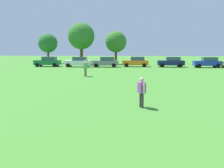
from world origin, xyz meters
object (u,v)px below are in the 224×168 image
(parked_car_green_0, at_px, (48,62))
(parked_car_white_1, at_px, (78,62))
(adult_bystander, at_px, (142,90))
(tree_far_right, at_px, (116,42))
(bystander_near_trees, at_px, (85,67))
(parked_car_blue_5, at_px, (208,62))
(tree_far_left, at_px, (48,43))
(parked_car_gray_2, at_px, (106,62))
(parked_car_navy_4, at_px, (171,62))
(tree_center, at_px, (81,36))
(parked_car_orange_3, at_px, (136,62))

(parked_car_green_0, bearing_deg, parked_car_white_1, 175.32)
(adult_bystander, xyz_separation_m, tree_far_right, (-3.45, 38.01, 3.37))
(bystander_near_trees, height_order, tree_far_right, tree_far_right)
(parked_car_blue_5, height_order, tree_far_left, tree_far_left)
(adult_bystander, xyz_separation_m, parked_car_gray_2, (-4.64, 29.76, -0.08))
(parked_car_navy_4, relative_size, tree_center, 0.54)
(bystander_near_trees, distance_m, parked_car_blue_5, 22.81)
(bystander_near_trees, bearing_deg, tree_far_left, -139.34)
(tree_far_left, xyz_separation_m, tree_center, (7.55, -2.98, 1.27))
(tree_far_left, bearing_deg, bystander_near_trees, -64.38)
(parked_car_navy_4, height_order, parked_car_blue_5, same)
(parked_car_orange_3, bearing_deg, tree_far_right, -62.45)
(parked_car_blue_5, xyz_separation_m, tree_center, (-21.90, 7.47, 4.53))
(parked_car_white_1, bearing_deg, bystander_near_trees, 104.14)
(parked_car_navy_4, xyz_separation_m, tree_center, (-16.21, 6.75, 4.53))
(parked_car_white_1, height_order, tree_far_right, tree_far_right)
(tree_far_left, bearing_deg, adult_bystander, -66.31)
(parked_car_navy_4, height_order, tree_far_right, tree_far_right)
(tree_far_right, bearing_deg, parked_car_blue_5, -28.41)
(parked_car_orange_3, height_order, tree_far_right, tree_far_right)
(tree_center, distance_m, tree_far_right, 6.77)
(bystander_near_trees, distance_m, tree_far_right, 23.39)
(tree_far_right, bearing_deg, tree_far_left, 171.19)
(parked_car_navy_4, xyz_separation_m, tree_far_left, (-23.77, 9.73, 3.26))
(parked_car_blue_5, height_order, tree_far_right, tree_far_right)
(parked_car_white_1, xyz_separation_m, parked_car_orange_3, (9.56, 1.05, 0.00))
(adult_bystander, distance_m, parked_car_white_1, 31.16)
(parked_car_orange_3, height_order, tree_far_left, tree_far_left)
(parked_car_green_0, relative_size, tree_far_right, 0.67)
(adult_bystander, relative_size, tree_far_left, 0.26)
(parked_car_navy_4, xyz_separation_m, parked_car_blue_5, (5.69, -0.72, 0.00))
(parked_car_green_0, xyz_separation_m, tree_center, (4.48, 7.03, 4.53))
(parked_car_white_1, height_order, parked_car_gray_2, same)
(adult_bystander, xyz_separation_m, parked_car_navy_4, (6.13, 30.48, -0.08))
(parked_car_white_1, distance_m, tree_far_right, 10.66)
(parked_car_navy_4, bearing_deg, adult_bystander, 78.63)
(parked_car_orange_3, relative_size, parked_car_navy_4, 1.00)
(parked_car_gray_2, height_order, tree_far_left, tree_far_left)
(adult_bystander, relative_size, parked_car_white_1, 0.37)
(parked_car_blue_5, distance_m, tree_far_right, 17.69)
(tree_far_left, xyz_separation_m, tree_far_right, (14.19, -2.20, 0.19))
(parked_car_navy_4, bearing_deg, parked_car_green_0, 0.78)
(parked_car_navy_4, bearing_deg, tree_far_right, -38.19)
(parked_car_white_1, relative_size, parked_car_gray_2, 1.00)
(parked_car_green_0, xyz_separation_m, tree_far_right, (11.12, 7.82, 3.45))
(parked_car_orange_3, height_order, parked_car_navy_4, same)
(adult_bystander, height_order, parked_car_green_0, parked_car_green_0)
(tree_far_left, bearing_deg, tree_far_right, -8.81)
(tree_center, height_order, tree_far_right, tree_center)
(parked_car_orange_3, bearing_deg, parked_car_navy_4, 176.78)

